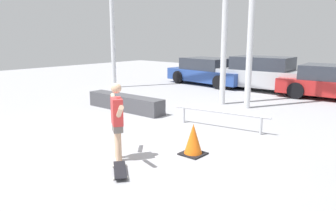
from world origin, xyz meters
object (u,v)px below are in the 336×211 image
(skateboard, at_px, (120,170))
(grind_box, at_px, (125,103))
(parked_car_blue, at_px, (209,72))
(traffic_cone, at_px, (193,140))
(grind_rail, at_px, (220,114))
(parked_car_silver, at_px, (265,74))
(skateboarder, at_px, (117,118))

(skateboard, distance_m, grind_box, 5.01)
(parked_car_blue, distance_m, traffic_cone, 10.03)
(grind_rail, height_order, parked_car_blue, parked_car_blue)
(grind_box, bearing_deg, parked_car_silver, 76.59)
(skateboarder, distance_m, grind_box, 4.38)
(grind_box, xyz_separation_m, parked_car_silver, (1.60, 6.72, 0.46))
(grind_box, height_order, parked_car_blue, parked_car_blue)
(skateboard, xyz_separation_m, parked_car_silver, (-2.08, 10.11, 0.64))
(grind_rail, xyz_separation_m, traffic_cone, (0.64, -2.00, -0.05))
(skateboarder, height_order, traffic_cone, skateboarder)
(parked_car_silver, bearing_deg, grind_box, -107.24)
(skateboard, relative_size, parked_car_silver, 0.16)
(grind_box, xyz_separation_m, grind_rail, (3.45, 0.19, 0.12))
(grind_box, height_order, parked_car_silver, parked_car_silver)
(grind_rail, bearing_deg, skateboarder, -95.30)
(grind_rail, relative_size, parked_car_blue, 0.59)
(skateboarder, xyz_separation_m, parked_car_silver, (-1.55, 9.69, -0.12))
(skateboarder, distance_m, parked_car_silver, 9.82)
(parked_car_blue, bearing_deg, skateboard, -57.72)
(parked_car_blue, bearing_deg, grind_box, -73.13)
(skateboarder, relative_size, grind_box, 0.50)
(skateboarder, height_order, skateboard, skateboarder)
(skateboarder, bearing_deg, traffic_cone, 84.31)
(grind_box, relative_size, traffic_cone, 4.62)
(grind_rail, xyz_separation_m, parked_car_blue, (-4.73, 6.46, 0.25))
(skateboarder, bearing_deg, parked_car_blue, 147.52)
(skateboarder, distance_m, skateboard, 1.02)
(skateboarder, xyz_separation_m, grind_box, (-3.16, 2.97, -0.58))
(skateboarder, bearing_deg, skateboard, -5.27)
(grind_box, bearing_deg, grind_rail, 3.18)
(skateboard, bearing_deg, grind_rail, 132.18)
(skateboard, bearing_deg, traffic_cone, 114.27)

